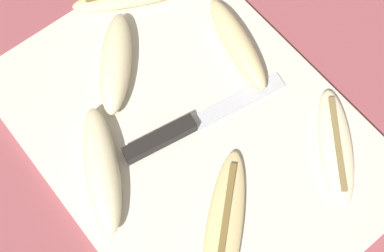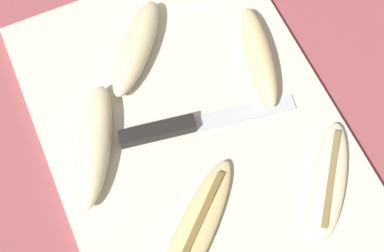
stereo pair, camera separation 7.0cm
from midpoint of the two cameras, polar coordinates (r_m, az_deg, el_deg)
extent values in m
plane|color=#93474C|center=(0.72, 2.76, -1.01)|extent=(4.00, 4.00, 0.00)
cube|color=beige|center=(0.71, 2.78, -0.83)|extent=(0.51, 0.38, 0.01)
cube|color=black|center=(0.69, -0.85, -0.89)|extent=(0.04, 0.10, 0.02)
cube|color=#B7BABF|center=(0.72, 8.39, 1.05)|extent=(0.05, 0.14, 0.00)
ellipsoid|color=beige|center=(0.74, -3.30, 8.06)|extent=(0.15, 0.13, 0.04)
ellipsoid|color=#DBC684|center=(0.66, 3.28, -11.91)|extent=(0.17, 0.18, 0.02)
cube|color=brown|center=(0.65, 3.33, -11.74)|extent=(0.12, 0.13, 0.00)
ellipsoid|color=beige|center=(0.75, 9.86, 7.08)|extent=(0.16, 0.07, 0.03)
ellipsoid|color=beige|center=(0.70, 17.20, -5.90)|extent=(0.15, 0.13, 0.02)
cube|color=olive|center=(0.69, 17.44, -5.65)|extent=(0.11, 0.08, 0.00)
ellipsoid|color=beige|center=(0.68, -7.57, -2.42)|extent=(0.17, 0.11, 0.04)
camera|label=1|loc=(0.03, -87.12, 6.83)|focal=50.00mm
camera|label=2|loc=(0.03, 92.88, -6.83)|focal=50.00mm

